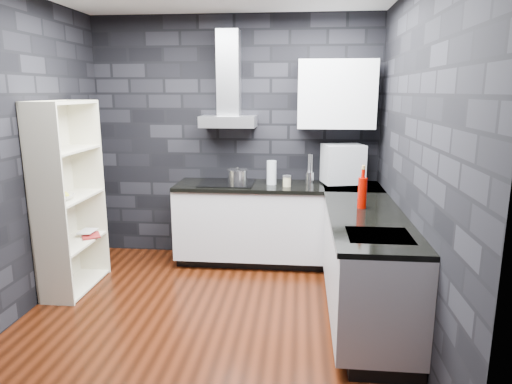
% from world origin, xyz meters
% --- Properties ---
extents(ground, '(3.20, 3.20, 0.00)m').
position_xyz_m(ground, '(0.00, 0.00, 0.00)').
color(ground, '#3B1508').
extents(wall_back, '(3.20, 0.05, 2.70)m').
position_xyz_m(wall_back, '(0.00, 1.62, 1.35)').
color(wall_back, black).
rests_on(wall_back, ground).
extents(wall_front, '(3.20, 0.05, 2.70)m').
position_xyz_m(wall_front, '(0.00, -1.62, 1.35)').
color(wall_front, black).
rests_on(wall_front, ground).
extents(wall_left, '(0.05, 3.20, 2.70)m').
position_xyz_m(wall_left, '(-1.62, 0.00, 1.35)').
color(wall_left, black).
rests_on(wall_left, ground).
extents(wall_right, '(0.05, 3.20, 2.70)m').
position_xyz_m(wall_right, '(1.62, 0.00, 1.35)').
color(wall_right, black).
rests_on(wall_right, ground).
extents(toekick_back, '(2.18, 0.50, 0.10)m').
position_xyz_m(toekick_back, '(0.50, 1.34, 0.05)').
color(toekick_back, black).
rests_on(toekick_back, ground).
extents(toekick_right, '(0.50, 1.78, 0.10)m').
position_xyz_m(toekick_right, '(1.34, 0.10, 0.05)').
color(toekick_right, black).
rests_on(toekick_right, ground).
extents(counter_back_cab, '(2.20, 0.60, 0.76)m').
position_xyz_m(counter_back_cab, '(0.50, 1.30, 0.48)').
color(counter_back_cab, silver).
rests_on(counter_back_cab, ground).
extents(counter_right_cab, '(0.60, 1.80, 0.76)m').
position_xyz_m(counter_right_cab, '(1.30, 0.10, 0.48)').
color(counter_right_cab, silver).
rests_on(counter_right_cab, ground).
extents(counter_back_top, '(2.20, 0.62, 0.04)m').
position_xyz_m(counter_back_top, '(0.50, 1.29, 0.88)').
color(counter_back_top, black).
rests_on(counter_back_top, counter_back_cab).
extents(counter_right_top, '(0.62, 1.80, 0.04)m').
position_xyz_m(counter_right_top, '(1.29, 0.10, 0.88)').
color(counter_right_top, black).
rests_on(counter_right_top, counter_right_cab).
extents(counter_corner_top, '(0.62, 0.62, 0.04)m').
position_xyz_m(counter_corner_top, '(1.30, 1.30, 0.88)').
color(counter_corner_top, black).
rests_on(counter_corner_top, counter_right_cab).
extents(hood_body, '(0.60, 0.34, 0.12)m').
position_xyz_m(hood_body, '(-0.05, 1.43, 1.56)').
color(hood_body, silver).
rests_on(hood_body, wall_back).
extents(hood_chimney, '(0.24, 0.20, 0.90)m').
position_xyz_m(hood_chimney, '(-0.05, 1.50, 2.07)').
color(hood_chimney, silver).
rests_on(hood_chimney, hood_body).
extents(upper_cabinet, '(0.80, 0.35, 0.70)m').
position_xyz_m(upper_cabinet, '(1.10, 1.43, 1.85)').
color(upper_cabinet, silver).
rests_on(upper_cabinet, wall_back).
extents(cooktop, '(0.58, 0.50, 0.01)m').
position_xyz_m(cooktop, '(-0.05, 1.30, 0.91)').
color(cooktop, black).
rests_on(cooktop, counter_back_top).
extents(sink_rim, '(0.44, 0.40, 0.01)m').
position_xyz_m(sink_rim, '(1.30, -0.40, 0.89)').
color(sink_rim, silver).
rests_on(sink_rim, counter_right_top).
extents(pot, '(0.27, 0.27, 0.13)m').
position_xyz_m(pot, '(0.06, 1.31, 0.98)').
color(pot, silver).
rests_on(pot, cooktop).
extents(glass_vase, '(0.14, 0.14, 0.26)m').
position_xyz_m(glass_vase, '(0.43, 1.30, 1.03)').
color(glass_vase, silver).
rests_on(glass_vase, counter_back_top).
extents(storage_jar, '(0.10, 0.10, 0.10)m').
position_xyz_m(storage_jar, '(0.60, 1.20, 0.95)').
color(storage_jar, tan).
rests_on(storage_jar, counter_back_top).
extents(utensil_crock, '(0.12, 0.12, 0.12)m').
position_xyz_m(utensil_crock, '(0.84, 1.40, 0.96)').
color(utensil_crock, silver).
rests_on(utensil_crock, counter_back_top).
extents(appliance_garage, '(0.48, 0.41, 0.41)m').
position_xyz_m(appliance_garage, '(1.19, 1.36, 1.12)').
color(appliance_garage, '#ABAEB3').
rests_on(appliance_garage, counter_back_top).
extents(red_bottle, '(0.09, 0.09, 0.26)m').
position_xyz_m(red_bottle, '(1.27, 0.36, 1.03)').
color(red_bottle, '#940800').
rests_on(red_bottle, counter_right_top).
extents(bookshelf, '(0.50, 0.85, 1.80)m').
position_xyz_m(bookshelf, '(-1.42, 0.47, 0.90)').
color(bookshelf, beige).
rests_on(bookshelf, ground).
extents(fruit_bowl, '(0.24, 0.24, 0.05)m').
position_xyz_m(fruit_bowl, '(-1.42, 0.34, 0.94)').
color(fruit_bowl, silver).
rests_on(fruit_bowl, bookshelf).
extents(book_red, '(0.16, 0.11, 0.23)m').
position_xyz_m(book_red, '(-1.41, 0.62, 0.57)').
color(book_red, maroon).
rests_on(book_red, bookshelf).
extents(book_second, '(0.15, 0.02, 0.20)m').
position_xyz_m(book_second, '(-1.46, 0.70, 0.59)').
color(book_second, '#B2B2B2').
rests_on(book_second, bookshelf).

